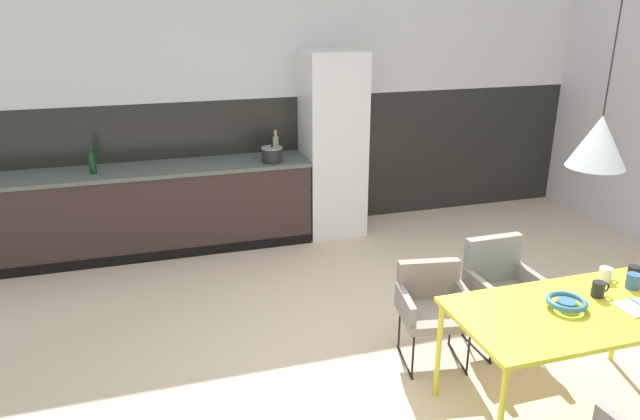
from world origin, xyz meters
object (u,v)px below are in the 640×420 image
at_px(bottle_spice_small, 276,145).
at_px(pendant_lamp_over_table_near, 599,141).
at_px(dining_table, 575,316).
at_px(cooking_pot, 272,155).
at_px(fruit_bowl, 567,302).
at_px(mug_white_ceramic, 606,274).
at_px(armchair_head_of_table, 432,300).
at_px(mug_glass_clear, 599,289).
at_px(bottle_wine_green, 92,162).
at_px(armchair_far_side, 500,279).
at_px(mug_tall_blue, 633,281).
at_px(mug_short_terracotta, 634,273).
at_px(refrigerator_column, 333,144).

height_order(bottle_spice_small, pendant_lamp_over_table_near, pendant_lamp_over_table_near).
height_order(dining_table, cooking_pot, cooking_pot).
bearing_deg(fruit_bowl, mug_white_ceramic, 26.00).
bearing_deg(armchair_head_of_table, mug_glass_clear, 149.00).
bearing_deg(bottle_wine_green, armchair_head_of_table, -47.07).
distance_m(mug_glass_clear, pendant_lamp_over_table_near, 1.02).
distance_m(armchair_far_side, mug_tall_blue, 0.91).
bearing_deg(mug_glass_clear, mug_white_ceramic, 39.81).
xyz_separation_m(mug_white_ceramic, cooking_pot, (-1.63, 3.01, 0.20)).
bearing_deg(armchair_far_side, bottle_spice_small, -68.18).
bearing_deg(fruit_bowl, pendant_lamp_over_table_near, 11.42).
relative_size(mug_white_ceramic, mug_short_terracotta, 0.98).
distance_m(refrigerator_column, cooking_pot, 0.72).
relative_size(mug_short_terracotta, bottle_wine_green, 0.43).
distance_m(armchair_head_of_table, mug_white_ceramic, 1.17).
xyz_separation_m(dining_table, armchair_head_of_table, (-0.55, 0.79, -0.21)).
relative_size(mug_white_ceramic, mug_glass_clear, 0.98).
xyz_separation_m(refrigerator_column, bottle_wine_green, (-2.49, -0.05, 0.01)).
height_order(armchair_far_side, mug_tall_blue, mug_tall_blue).
bearing_deg(armchair_far_side, cooking_pot, -64.21).
distance_m(refrigerator_column, mug_tall_blue, 3.45).
height_order(mug_short_terracotta, bottle_wine_green, bottle_wine_green).
bearing_deg(mug_white_ceramic, mug_tall_blue, -59.22).
height_order(refrigerator_column, bottle_spice_small, refrigerator_column).
bearing_deg(mug_glass_clear, refrigerator_column, 102.08).
height_order(armchair_head_of_table, bottle_wine_green, bottle_wine_green).
height_order(armchair_head_of_table, pendant_lamp_over_table_near, pendant_lamp_over_table_near).
bearing_deg(mug_short_terracotta, mug_glass_clear, -162.75).
distance_m(mug_tall_blue, mug_glass_clear, 0.30).
bearing_deg(armchair_far_side, fruit_bowl, 83.90).
height_order(mug_tall_blue, bottle_spice_small, bottle_spice_small).
height_order(mug_tall_blue, bottle_wine_green, bottle_wine_green).
bearing_deg(mug_glass_clear, mug_short_terracotta, 17.25).
relative_size(armchair_far_side, mug_short_terracotta, 6.50).
bearing_deg(armchair_head_of_table, refrigerator_column, -82.14).
distance_m(armchair_far_side, fruit_bowl, 0.85).
relative_size(dining_table, mug_glass_clear, 11.95).
xyz_separation_m(fruit_bowl, pendant_lamp_over_table_near, (0.05, 0.01, 1.00)).
distance_m(refrigerator_column, mug_white_ceramic, 3.28).
height_order(refrigerator_column, dining_table, refrigerator_column).
bearing_deg(mug_glass_clear, pendant_lamp_over_table_near, -166.08).
height_order(armchair_far_side, bottle_spice_small, bottle_spice_small).
bearing_deg(mug_white_ceramic, mug_short_terracotta, -16.35).
distance_m(cooking_pot, pendant_lamp_over_table_near, 3.54).
bearing_deg(cooking_pot, dining_table, -70.35).
xyz_separation_m(armchair_head_of_table, bottle_spice_small, (-0.52, 2.76, 0.54)).
relative_size(cooking_pot, bottle_wine_green, 0.76).
xyz_separation_m(fruit_bowl, mug_white_ceramic, (0.51, 0.25, 0.01)).
bearing_deg(refrigerator_column, mug_tall_blue, -72.93).
distance_m(bottle_spice_small, pendant_lamp_over_table_near, 3.74).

